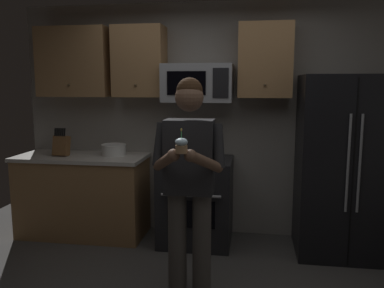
{
  "coord_description": "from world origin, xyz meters",
  "views": [
    {
      "loc": [
        0.45,
        -2.74,
        1.71
      ],
      "look_at": [
        -0.02,
        0.26,
        1.25
      ],
      "focal_mm": 37.06,
      "sensor_mm": 36.0,
      "label": 1
    }
  ],
  "objects_px": {
    "microwave": "(198,83)",
    "refrigerator": "(344,166)",
    "knife_block": "(61,145)",
    "person": "(189,176)",
    "cupcake": "(181,145)",
    "oven_range": "(196,201)",
    "bowl_large_white": "(114,150)"
  },
  "relations": [
    {
      "from": "refrigerator",
      "to": "bowl_large_white",
      "type": "bearing_deg",
      "value": 177.43
    },
    {
      "from": "oven_range",
      "to": "knife_block",
      "type": "xyz_separation_m",
      "value": [
        -1.51,
        -0.03,
        0.58
      ]
    },
    {
      "from": "refrigerator",
      "to": "knife_block",
      "type": "height_order",
      "value": "refrigerator"
    },
    {
      "from": "cupcake",
      "to": "person",
      "type": "bearing_deg",
      "value": 90.0
    },
    {
      "from": "bowl_large_white",
      "to": "person",
      "type": "relative_size",
      "value": 0.16
    },
    {
      "from": "oven_range",
      "to": "bowl_large_white",
      "type": "distance_m",
      "value": 1.08
    },
    {
      "from": "knife_block",
      "to": "refrigerator",
      "type": "bearing_deg",
      "value": -0.18
    },
    {
      "from": "cupcake",
      "to": "oven_range",
      "type": "bearing_deg",
      "value": 94.32
    },
    {
      "from": "cupcake",
      "to": "refrigerator",
      "type": "bearing_deg",
      "value": 45.13
    },
    {
      "from": "oven_range",
      "to": "bowl_large_white",
      "type": "relative_size",
      "value": 3.38
    },
    {
      "from": "oven_range",
      "to": "cupcake",
      "type": "height_order",
      "value": "cupcake"
    },
    {
      "from": "oven_range",
      "to": "knife_block",
      "type": "distance_m",
      "value": 1.62
    },
    {
      "from": "oven_range",
      "to": "bowl_large_white",
      "type": "xyz_separation_m",
      "value": [
        -0.94,
        0.07,
        0.53
      ]
    },
    {
      "from": "microwave",
      "to": "person",
      "type": "xyz_separation_m",
      "value": [
        0.11,
        -1.23,
        -0.72
      ]
    },
    {
      "from": "microwave",
      "to": "knife_block",
      "type": "distance_m",
      "value": 1.66
    },
    {
      "from": "oven_range",
      "to": "person",
      "type": "height_order",
      "value": "person"
    },
    {
      "from": "refrigerator",
      "to": "cupcake",
      "type": "bearing_deg",
      "value": -134.87
    },
    {
      "from": "microwave",
      "to": "cupcake",
      "type": "xyz_separation_m",
      "value": [
        0.11,
        -1.56,
        -0.43
      ]
    },
    {
      "from": "person",
      "to": "cupcake",
      "type": "xyz_separation_m",
      "value": [
        0.0,
        -0.33,
        0.3
      ]
    },
    {
      "from": "refrigerator",
      "to": "person",
      "type": "height_order",
      "value": "refrigerator"
    },
    {
      "from": "oven_range",
      "to": "microwave",
      "type": "xyz_separation_m",
      "value": [
        0.0,
        0.12,
        1.26
      ]
    },
    {
      "from": "knife_block",
      "to": "person",
      "type": "bearing_deg",
      "value": -33.67
    },
    {
      "from": "refrigerator",
      "to": "cupcake",
      "type": "height_order",
      "value": "refrigerator"
    },
    {
      "from": "oven_range",
      "to": "refrigerator",
      "type": "height_order",
      "value": "refrigerator"
    },
    {
      "from": "person",
      "to": "cupcake",
      "type": "relative_size",
      "value": 10.13
    },
    {
      "from": "refrigerator",
      "to": "person",
      "type": "distance_m",
      "value": 1.76
    },
    {
      "from": "knife_block",
      "to": "person",
      "type": "height_order",
      "value": "person"
    },
    {
      "from": "microwave",
      "to": "refrigerator",
      "type": "xyz_separation_m",
      "value": [
        1.5,
        -0.16,
        -0.82
      ]
    },
    {
      "from": "microwave",
      "to": "refrigerator",
      "type": "height_order",
      "value": "microwave"
    },
    {
      "from": "oven_range",
      "to": "bowl_large_white",
      "type": "height_order",
      "value": "bowl_large_white"
    },
    {
      "from": "microwave",
      "to": "cupcake",
      "type": "height_order",
      "value": "microwave"
    },
    {
      "from": "bowl_large_white",
      "to": "cupcake",
      "type": "relative_size",
      "value": 1.59
    }
  ]
}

